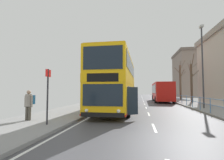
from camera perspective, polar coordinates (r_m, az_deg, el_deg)
name	(u,v)px	position (r m, az deg, el deg)	size (l,w,h in m)	color
ground	(139,143)	(6.16, 8.94, -19.88)	(15.80, 140.00, 0.20)	#46464B
double_decker_bus_main	(116,83)	(14.71, 1.48, -1.16)	(3.28, 10.89, 4.56)	#F4B20F
background_bus_far_lane	(162,91)	(28.78, 16.22, -3.68)	(2.86, 10.78, 2.96)	red
pedestrian_railing_far_kerb	(196,100)	(17.56, 26.20, -6.10)	(0.05, 23.33, 1.09)	#386BA8
pedestrian_with_backpack	(29,103)	(10.62, -25.92, -6.86)	(0.55, 0.56, 1.65)	#4C473D
bus_stop_sign_near	(48,90)	(8.90, -20.64, -3.20)	(0.08, 0.44, 2.69)	#2D2D33
street_lamp_far_side	(202,60)	(18.37, 27.91, 5.98)	(0.28, 0.60, 7.85)	#38383D
bare_tree_far_00	(192,81)	(26.59, 24.98, -0.29)	(1.41, 2.81, 6.66)	brown
bare_tree_far_01	(180,81)	(32.57, 21.85, -0.44)	(2.10, 2.95, 6.90)	brown
background_building_01	(194,74)	(52.18, 25.71, 1.71)	(9.64, 12.71, 12.38)	slate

